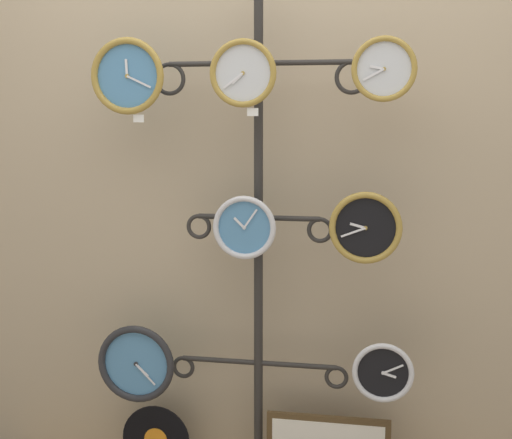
# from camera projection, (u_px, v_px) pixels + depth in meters

# --- Properties ---
(shop_wall) EXTENTS (4.40, 0.04, 2.80)m
(shop_wall) POSITION_uv_depth(u_px,v_px,m) (266.00, 140.00, 2.78)
(shop_wall) COLOR tan
(shop_wall) RESTS_ON ground_plane
(display_stand) EXTENTS (0.80, 0.34, 1.97)m
(display_stand) POSITION_uv_depth(u_px,v_px,m) (258.00, 321.00, 2.72)
(display_stand) COLOR #282623
(display_stand) RESTS_ON ground_plane
(clock_top_left) EXTENTS (0.28, 0.04, 0.28)m
(clock_top_left) POSITION_uv_depth(u_px,v_px,m) (128.00, 76.00, 2.58)
(clock_top_left) COLOR #4C84B2
(clock_top_center) EXTENTS (0.24, 0.04, 0.24)m
(clock_top_center) POSITION_uv_depth(u_px,v_px,m) (243.00, 73.00, 2.49)
(clock_top_center) COLOR silver
(clock_top_right) EXTENTS (0.22, 0.04, 0.22)m
(clock_top_right) POSITION_uv_depth(u_px,v_px,m) (384.00, 69.00, 2.41)
(clock_top_right) COLOR silver
(clock_middle_center) EXTENTS (0.24, 0.04, 0.24)m
(clock_middle_center) POSITION_uv_depth(u_px,v_px,m) (245.00, 227.00, 2.60)
(clock_middle_center) COLOR #4C84B2
(clock_middle_right) EXTENTS (0.26, 0.04, 0.26)m
(clock_middle_right) POSITION_uv_depth(u_px,v_px,m) (366.00, 228.00, 2.49)
(clock_middle_right) COLOR black
(clock_bottom_left) EXTENTS (0.31, 0.04, 0.31)m
(clock_bottom_left) POSITION_uv_depth(u_px,v_px,m) (136.00, 363.00, 2.74)
(clock_bottom_left) COLOR #4C84B2
(clock_bottom_right) EXTENTS (0.22, 0.04, 0.22)m
(clock_bottom_right) POSITION_uv_depth(u_px,v_px,m) (383.00, 372.00, 2.56)
(clock_bottom_right) COLOR black
(vinyl_record) EXTENTS (0.28, 0.01, 0.28)m
(vinyl_record) POSITION_uv_depth(u_px,v_px,m) (156.00, 439.00, 2.88)
(vinyl_record) COLOR black
(vinyl_record) RESTS_ON low_shelf
(price_tag_upper) EXTENTS (0.04, 0.00, 0.03)m
(price_tag_upper) POSITION_uv_depth(u_px,v_px,m) (139.00, 118.00, 2.59)
(price_tag_upper) COLOR white
(price_tag_mid) EXTENTS (0.04, 0.00, 0.03)m
(price_tag_mid) POSITION_uv_depth(u_px,v_px,m) (252.00, 112.00, 2.50)
(price_tag_mid) COLOR white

